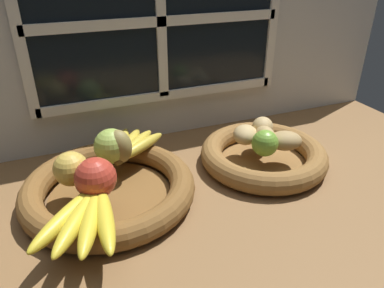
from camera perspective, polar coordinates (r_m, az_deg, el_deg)
The scene contains 15 objects.
ground_plane at distance 81.09cm, azimuth 1.96°, elevation -7.74°, with size 140.00×90.00×3.00cm, color brown.
back_wall at distance 95.39cm, azimuth -5.27°, elevation 17.07°, with size 140.00×4.60×55.00cm.
fruit_bowl_left at distance 77.63cm, azimuth -12.92°, elevation -6.85°, with size 35.82×35.82×5.19cm.
fruit_bowl_right at distance 89.11cm, azimuth 11.16°, elevation -1.73°, with size 30.36×30.36×5.19cm.
apple_red_front at distance 69.16cm, azimuth -14.96°, elevation -5.20°, with size 7.80×7.80×7.80cm, color #B73828.
apple_green_back at distance 79.57cm, azimuth -12.57°, elevation -0.31°, with size 7.62×7.62×7.62cm, color #99B74C.
apple_golden_left at distance 74.23cm, azimuth -18.53°, elevation -3.72°, with size 6.88×6.88×6.88cm, color gold.
pear_brown at distance 79.01cm, azimuth -11.43°, elevation -0.40°, with size 5.96×5.26×7.61cm, color olive.
banana_bunch_front at distance 64.45cm, azimuth -16.38°, elevation -10.80°, with size 15.36×20.32×3.04cm.
banana_bunch_back at distance 84.72cm, azimuth -9.99°, elevation -0.12°, with size 14.44×16.26×2.63cm.
potato_large at distance 86.73cm, azimuth 11.47°, elevation 1.20°, with size 6.42×4.50×4.67cm, color tan.
potato_back at distance 91.07cm, azimuth 11.06°, elevation 2.66°, with size 6.06×5.15×4.89cm, color tan.
potato_oblong at distance 87.16cm, azimuth 8.42°, elevation 1.48°, with size 7.05×5.85×4.29cm, color tan.
potato_small at distance 86.20cm, azimuth 14.44°, elevation 0.52°, with size 7.85×5.93×4.28cm, color #A38451.
lime_near at distance 82.18cm, azimuth 11.42°, elevation 0.14°, with size 5.99×5.99×5.99cm, color #6B9E33.
Camera 1 is at (-27.12, -59.87, 46.00)cm, focal length 33.82 mm.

